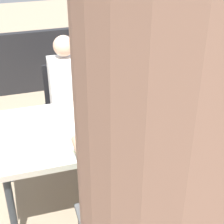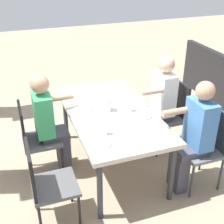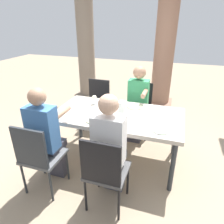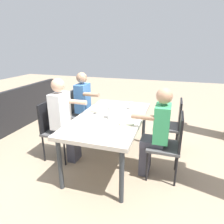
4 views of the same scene
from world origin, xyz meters
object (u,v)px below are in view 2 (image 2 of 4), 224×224
(chair_mid_north, at_px, (34,136))
(diner_man_white, at_px, (159,102))
(plate_1, at_px, (142,115))
(diner_guest_third, at_px, (50,122))
(dining_table, at_px, (111,117))
(chair_west_north, at_px, (45,181))
(wine_glass_1, at_px, (129,102))
(diner_woman_green, at_px, (194,135))
(wine_glass_0, at_px, (105,126))
(plate_3, at_px, (116,88))
(water_pitcher, at_px, (106,105))
(plate_2, at_px, (83,108))
(chair_mid_south, at_px, (171,112))
(chair_west_south, at_px, (207,143))
(plate_0, at_px, (100,143))

(chair_mid_north, bearing_deg, diner_man_white, -90.10)
(diner_man_white, bearing_deg, plate_1, 131.10)
(diner_guest_third, bearing_deg, dining_table, -100.92)
(chair_west_north, height_order, diner_guest_third, diner_guest_third)
(wine_glass_1, bearing_deg, diner_guest_third, 78.43)
(diner_woman_green, relative_size, wine_glass_0, 9.10)
(dining_table, relative_size, plate_3, 8.53)
(diner_guest_third, height_order, water_pitcher, diner_guest_third)
(diner_woman_green, distance_m, diner_guest_third, 1.65)
(diner_guest_third, distance_m, plate_2, 0.43)
(diner_woman_green, bearing_deg, plate_3, 17.55)
(chair_mid_south, bearing_deg, chair_west_north, 114.17)
(dining_table, distance_m, diner_guest_third, 0.73)
(chair_west_south, distance_m, wine_glass_0, 1.21)
(diner_guest_third, height_order, wine_glass_1, diner_guest_third)
(chair_mid_south, bearing_deg, wine_glass_0, 117.03)
(chair_west_south, bearing_deg, plate_1, 52.14)
(plate_2, xyz_separation_m, water_pitcher, (-0.13, -0.26, 0.07))
(diner_woman_green, bearing_deg, plate_0, 85.72)
(wine_glass_1, relative_size, water_pitcher, 0.99)
(chair_mid_south, distance_m, diner_man_white, 0.26)
(water_pitcher, bearing_deg, wine_glass_0, 159.56)
(plate_3, relative_size, water_pitcher, 1.21)
(chair_west_north, bearing_deg, diner_guest_third, -13.46)
(diner_woman_green, distance_m, water_pitcher, 1.06)
(chair_west_north, height_order, plate_3, chair_west_north)
(chair_west_north, relative_size, diner_guest_third, 0.72)
(diner_man_white, relative_size, wine_glass_0, 9.22)
(chair_west_north, bearing_deg, wine_glass_0, -70.86)
(dining_table, height_order, diner_man_white, diner_man_white)
(chair_west_north, relative_size, water_pitcher, 5.34)
(chair_west_south, distance_m, plate_3, 1.46)
(diner_guest_third, height_order, wine_glass_0, diner_guest_third)
(water_pitcher, bearing_deg, chair_west_north, 130.15)
(diner_guest_third, height_order, plate_3, diner_guest_third)
(diner_guest_third, bearing_deg, plate_0, -152.21)
(dining_table, height_order, plate_0, plate_0)
(diner_guest_third, height_order, plate_0, diner_guest_third)
(chair_mid_south, bearing_deg, chair_west_south, 179.97)
(chair_west_south, xyz_separation_m, chair_mid_north, (0.82, 1.82, -0.00))
(chair_west_north, bearing_deg, dining_table, -53.17)
(plate_1, height_order, plate_2, same)
(chair_mid_north, height_order, plate_0, chair_mid_north)
(diner_man_white, distance_m, plate_1, 0.54)
(chair_west_north, distance_m, wine_glass_1, 1.34)
(wine_glass_0, height_order, wine_glass_1, wine_glass_1)
(diner_woman_green, height_order, plate_0, diner_woman_green)
(dining_table, height_order, diner_woman_green, diner_woman_green)
(wine_glass_0, bearing_deg, chair_mid_north, 49.76)
(chair_west_south, xyz_separation_m, plate_1, (0.47, 0.60, 0.23))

